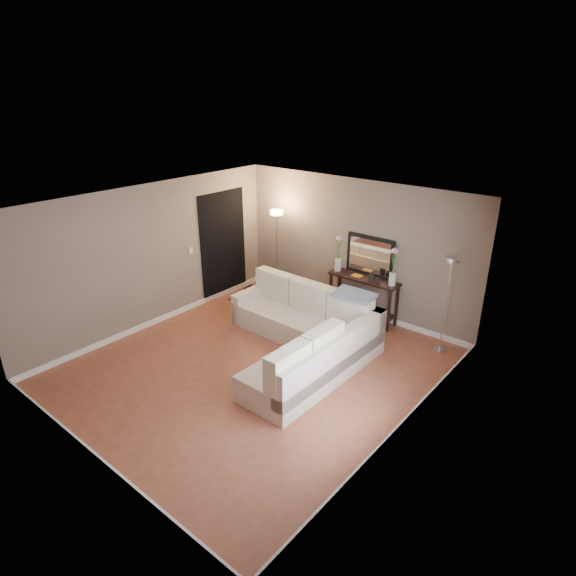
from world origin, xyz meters
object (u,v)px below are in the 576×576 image
Objects in this scene: floor_lamp_lit at (277,236)px; floor_lamp_unlit at (449,286)px; sectional_sofa at (306,334)px; console_table at (359,295)px.

floor_lamp_unlit is at bearing -0.20° from floor_lamp_lit.
floor_lamp_lit reaches higher than floor_lamp_unlit.
sectional_sofa reaches higher than console_table.
floor_lamp_lit is at bearing -175.11° from console_table.
console_table is at bearing 174.23° from floor_lamp_unlit.
sectional_sofa is 2.43m from floor_lamp_unlit.
floor_lamp_unlit reaches higher than console_table.
console_table is 0.82× the size of floor_lamp_unlit.
console_table is (-0.03, 1.69, 0.12)m from sectional_sofa.
floor_lamp_lit reaches higher than sectional_sofa.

